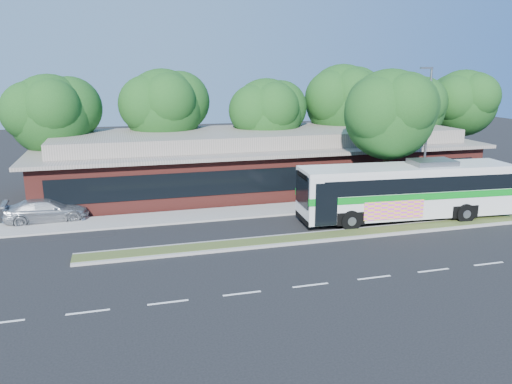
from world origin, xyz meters
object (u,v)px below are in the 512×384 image
(lamp_post, at_px, (426,131))
(sedan, at_px, (47,210))
(sidewalk_tree, at_px, (394,112))
(transit_bus, at_px, (407,187))

(lamp_post, distance_m, sedan, 24.88)
(sedan, bearing_deg, sidewalk_tree, -98.47)
(lamp_post, distance_m, sidewalk_tree, 3.06)
(transit_bus, bearing_deg, sedan, 169.52)
(sidewalk_tree, bearing_deg, sedan, 174.34)
(transit_bus, distance_m, sidewalk_tree, 5.36)
(lamp_post, height_order, transit_bus, lamp_post)
(lamp_post, height_order, sedan, lamp_post)
(lamp_post, bearing_deg, transit_bus, -134.17)
(lamp_post, relative_size, sedan, 1.87)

